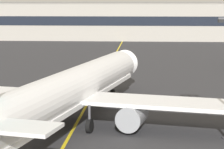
{
  "coord_description": "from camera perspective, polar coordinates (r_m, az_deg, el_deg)",
  "views": [
    {
      "loc": [
        6.46,
        -27.77,
        11.63
      ],
      "look_at": [
        3.35,
        17.77,
        4.56
      ],
      "focal_mm": 74.0,
      "sensor_mm": 36.0,
      "label": 1
    }
  ],
  "objects": [
    {
      "name": "safety_cone_by_nose_gear",
      "position": [
        59.81,
        -2.05,
        -2.16
      ],
      "size": [
        0.44,
        0.44,
        0.55
      ],
      "color": "orange",
      "rests_on": "ground"
    },
    {
      "name": "taxiway_centreline",
      "position": [
        59.28,
        -2.43,
        -2.51
      ],
      "size": [
        1.17,
        180.0,
        0.01
      ],
      "primitive_type": "cube",
      "rotation": [
        0.0,
        0.0,
        0.0
      ],
      "color": "yellow",
      "rests_on": "ground"
    },
    {
      "name": "airliner_foreground",
      "position": [
        43.96,
        -5.25,
        -2.06
      ],
      "size": [
        32.29,
        41.14,
        11.65
      ],
      "color": "white",
      "rests_on": "ground"
    },
    {
      "name": "terminal_building",
      "position": [
        147.58,
        6.07,
        6.59
      ],
      "size": [
        118.15,
        12.4,
        12.08
      ],
      "color": "#9E998E",
      "rests_on": "ground"
    }
  ]
}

